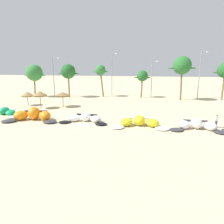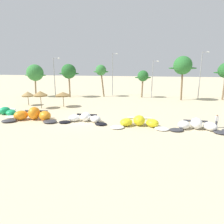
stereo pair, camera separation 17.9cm
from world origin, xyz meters
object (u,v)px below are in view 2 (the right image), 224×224
Objects in this scene: person_near_kites at (217,121)px; lamppost_west_center at (113,73)px; lamppost_east at (201,73)px; beach_umbrella_near_van at (28,94)px; kite_far_left at (3,112)px; lamppost_west at (55,75)px; kite_left_of_center at (85,118)px; kite_center at (139,122)px; palm_center_left at (143,76)px; palm_leftmost at (35,73)px; lamppost_east_center at (153,77)px; palm_center_right at (183,66)px; palm_left_of_gap at (101,71)px; beach_umbrella_middle at (40,94)px; kite_left at (33,115)px; kite_right_of_center at (197,125)px; beach_umbrella_near_palms at (63,94)px; palm_left at (69,72)px.

lamppost_west_center reaches higher than person_near_kites.
lamppost_west_center is at bearing 179.45° from lamppost_east.
lamppost_east reaches higher than beach_umbrella_near_van.
kite_far_left is 20.22m from lamppost_west.
beach_umbrella_near_van is 1.63× the size of person_near_kites.
kite_left_of_center is at bearing -29.64° from beach_umbrella_near_van.
palm_center_left reaches higher than kite_center.
lamppost_east is at bearing 9.25° from palm_leftmost.
lamppost_east_center is 0.82× the size of lamppost_east.
palm_center_right is (8.43, -1.93, 2.41)m from palm_center_left.
lamppost_west_center is at bearing 127.29° from person_near_kites.
kite_far_left is at bearing -134.61° from lamppost_east_center.
kite_far_left is at bearing -71.49° from palm_leftmost.
lamppost_west reaches higher than palm_left_of_gap.
palm_leftmost is 33.90m from palm_center_right.
beach_umbrella_middle is at bearing -25.68° from beach_umbrella_near_van.
palm_center_right is (18.42, -1.12, 1.17)m from palm_left_of_gap.
kite_left is at bearing -101.90° from lamppost_west_center.
beach_umbrella_middle reaches higher than kite_left.
palm_center_right reaches higher than kite_right_of_center.
person_near_kites is (2.38, 1.22, 0.32)m from kite_right_of_center.
beach_umbrella_middle is (3.04, 5.52, 2.18)m from kite_far_left.
beach_umbrella_middle is at bearing -149.34° from palm_center_right.
lamppost_west_center is (12.68, 16.55, 3.55)m from beach_umbrella_near_van.
beach_umbrella_near_palms is (6.27, 7.61, 1.92)m from kite_far_left.
kite_left_of_center is 7.25m from kite_center.
palm_center_left is (-8.08, 23.23, 4.48)m from kite_right_of_center.
kite_far_left is 6.62m from kite_left.
palm_center_left is at bearing 36.00° from beach_umbrella_near_van.
beach_umbrella_near_van is 0.28× the size of lamppost_west.
lamppost_east_center is (23.56, 2.45, -0.45)m from lamppost_west.
lamppost_west is (-4.87, 14.04, 2.60)m from beach_umbrella_middle.
lamppost_east reaches higher than palm_left_of_gap.
beach_umbrella_near_van is at bearing 96.84° from kite_far_left.
palm_center_left is (16.41, 16.66, 2.37)m from beach_umbrella_middle.
person_near_kites is 0.21× the size of palm_left.
lamppost_east is (10.59, 1.74, 1.00)m from lamppost_east_center.
kite_right_of_center is 4.13× the size of person_near_kites.
kite_left reaches higher than kite_right_of_center.
lamppost_east reaches higher than palm_leftmost.
palm_leftmost is at bearing -165.98° from palm_left_of_gap.
kite_left_of_center is (13.63, -0.85, 0.03)m from kite_far_left.
palm_left_of_gap reaches higher than kite_left_of_center.
beach_umbrella_middle is at bearing 168.73° from person_near_kites.
lamppost_west is 1.09× the size of lamppost_east_center.
lamppost_west is (-22.70, 20.82, 4.73)m from kite_center.
kite_center is 2.56× the size of beach_umbrella_near_palms.
beach_umbrella_middle is 0.39× the size of palm_leftmost.
person_near_kites is (29.91, 0.16, 0.39)m from kite_far_left.
palm_left_of_gap reaches higher than kite_far_left.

